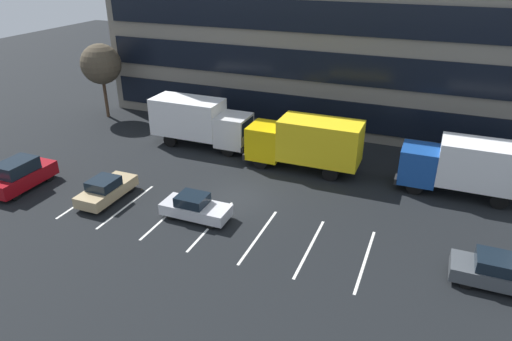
{
  "coord_description": "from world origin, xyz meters",
  "views": [
    {
      "loc": [
        10.42,
        -22.46,
        13.7
      ],
      "look_at": [
        0.75,
        1.32,
        1.4
      ],
      "focal_mm": 32.54,
      "sensor_mm": 36.0,
      "label": 1
    }
  ],
  "objects_px": {
    "sedan_silver": "(195,207)",
    "bare_tree": "(101,64)",
    "box_truck_white": "(200,121)",
    "sedan_tan": "(106,189)",
    "box_truck_yellow_all": "(306,142)",
    "sedan_charcoal": "(498,272)",
    "suv_maroon": "(20,175)",
    "box_truck_blue": "(467,166)"
  },
  "relations": [
    {
      "from": "sedan_silver",
      "to": "bare_tree",
      "type": "relative_size",
      "value": 0.6
    },
    {
      "from": "box_truck_white",
      "to": "sedan_tan",
      "type": "height_order",
      "value": "box_truck_white"
    },
    {
      "from": "bare_tree",
      "to": "box_truck_yellow_all",
      "type": "bearing_deg",
      "value": -11.43
    },
    {
      "from": "box_truck_yellow_all",
      "to": "bare_tree",
      "type": "xyz_separation_m",
      "value": [
        -19.64,
        3.97,
        2.7
      ]
    },
    {
      "from": "box_truck_white",
      "to": "sedan_charcoal",
      "type": "height_order",
      "value": "box_truck_white"
    },
    {
      "from": "suv_maroon",
      "to": "bare_tree",
      "type": "distance_m",
      "value": 14.49
    },
    {
      "from": "box_truck_blue",
      "to": "sedan_silver",
      "type": "height_order",
      "value": "box_truck_blue"
    },
    {
      "from": "sedan_charcoal",
      "to": "sedan_tan",
      "type": "xyz_separation_m",
      "value": [
        -21.32,
        -0.12,
        -0.02
      ]
    },
    {
      "from": "bare_tree",
      "to": "sedan_tan",
      "type": "bearing_deg",
      "value": -51.97
    },
    {
      "from": "box_truck_blue",
      "to": "sedan_tan",
      "type": "distance_m",
      "value": 21.71
    },
    {
      "from": "suv_maroon",
      "to": "sedan_charcoal",
      "type": "relative_size",
      "value": 1.04
    },
    {
      "from": "box_truck_blue",
      "to": "bare_tree",
      "type": "xyz_separation_m",
      "value": [
        -29.68,
        3.85,
        2.76
      ]
    },
    {
      "from": "box_truck_blue",
      "to": "suv_maroon",
      "type": "relative_size",
      "value": 1.75
    },
    {
      "from": "box_truck_yellow_all",
      "to": "suv_maroon",
      "type": "distance_m",
      "value": 18.34
    },
    {
      "from": "suv_maroon",
      "to": "bare_tree",
      "type": "xyz_separation_m",
      "value": [
        -3.96,
        13.42,
        3.79
      ]
    },
    {
      "from": "sedan_charcoal",
      "to": "bare_tree",
      "type": "bearing_deg",
      "value": 158.19
    },
    {
      "from": "sedan_tan",
      "to": "bare_tree",
      "type": "relative_size",
      "value": 0.62
    },
    {
      "from": "box_truck_blue",
      "to": "sedan_silver",
      "type": "xyz_separation_m",
      "value": [
        -13.87,
        -8.59,
        -1.31
      ]
    },
    {
      "from": "box_truck_white",
      "to": "suv_maroon",
      "type": "relative_size",
      "value": 1.8
    },
    {
      "from": "box_truck_yellow_all",
      "to": "box_truck_blue",
      "type": "xyz_separation_m",
      "value": [
        10.04,
        0.12,
        -0.07
      ]
    },
    {
      "from": "box_truck_white",
      "to": "sedan_charcoal",
      "type": "bearing_deg",
      "value": -25.41
    },
    {
      "from": "sedan_charcoal",
      "to": "bare_tree",
      "type": "distance_m",
      "value": 33.81
    },
    {
      "from": "sedan_charcoal",
      "to": "bare_tree",
      "type": "relative_size",
      "value": 0.64
    },
    {
      "from": "box_truck_white",
      "to": "box_truck_blue",
      "type": "relative_size",
      "value": 1.03
    },
    {
      "from": "box_truck_yellow_all",
      "to": "bare_tree",
      "type": "bearing_deg",
      "value": 168.57
    },
    {
      "from": "box_truck_yellow_all",
      "to": "sedan_charcoal",
      "type": "relative_size",
      "value": 1.89
    },
    {
      "from": "box_truck_blue",
      "to": "sedan_charcoal",
      "type": "xyz_separation_m",
      "value": [
        1.48,
        -8.62,
        -1.27
      ]
    },
    {
      "from": "box_truck_white",
      "to": "sedan_tan",
      "type": "distance_m",
      "value": 9.85
    },
    {
      "from": "box_truck_blue",
      "to": "bare_tree",
      "type": "distance_m",
      "value": 30.06
    },
    {
      "from": "sedan_silver",
      "to": "sedan_charcoal",
      "type": "height_order",
      "value": "sedan_charcoal"
    },
    {
      "from": "suv_maroon",
      "to": "sedan_silver",
      "type": "relative_size",
      "value": 1.11
    },
    {
      "from": "box_truck_white",
      "to": "box_truck_yellow_all",
      "type": "distance_m",
      "value": 8.68
    },
    {
      "from": "box_truck_yellow_all",
      "to": "suv_maroon",
      "type": "xyz_separation_m",
      "value": [
        -15.68,
        -9.45,
        -1.09
      ]
    },
    {
      "from": "sedan_silver",
      "to": "box_truck_blue",
      "type": "bearing_deg",
      "value": 31.77
    },
    {
      "from": "box_truck_yellow_all",
      "to": "box_truck_blue",
      "type": "height_order",
      "value": "box_truck_yellow_all"
    },
    {
      "from": "suv_maroon",
      "to": "sedan_charcoal",
      "type": "bearing_deg",
      "value": 1.99
    },
    {
      "from": "box_truck_white",
      "to": "sedan_tan",
      "type": "xyz_separation_m",
      "value": [
        -1.17,
        -9.69,
        -1.35
      ]
    },
    {
      "from": "box_truck_blue",
      "to": "sedan_charcoal",
      "type": "distance_m",
      "value": 8.84
    },
    {
      "from": "bare_tree",
      "to": "sedan_charcoal",
      "type": "bearing_deg",
      "value": -21.81
    },
    {
      "from": "box_truck_white",
      "to": "sedan_silver",
      "type": "distance_m",
      "value": 10.76
    },
    {
      "from": "sedan_silver",
      "to": "sedan_tan",
      "type": "relative_size",
      "value": 0.97
    },
    {
      "from": "box_truck_white",
      "to": "bare_tree",
      "type": "height_order",
      "value": "bare_tree"
    }
  ]
}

